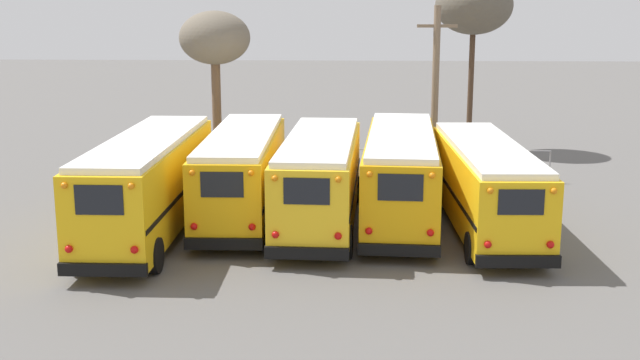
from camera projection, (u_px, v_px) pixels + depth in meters
name	position (u px, v px, depth m)	size (l,w,h in m)	color
ground_plane	(320.00, 227.00, 28.13)	(160.00, 160.00, 0.00)	#5B5956
school_bus_0	(149.00, 182.00, 26.84)	(2.56, 10.70, 3.33)	yellow
school_bus_1	(242.00, 172.00, 28.94)	(2.60, 10.03, 3.15)	#EAAA0F
school_bus_2	(320.00, 178.00, 27.81)	(2.86, 9.76, 3.19)	yellow
school_bus_3	(401.00, 173.00, 28.53)	(3.07, 10.49, 3.22)	#E5A00C
school_bus_4	(485.00, 183.00, 27.50)	(2.76, 10.40, 3.00)	yellow
utility_pole	(435.00, 87.00, 36.36)	(1.80, 0.32, 7.56)	#75604C
bare_tree_0	(474.00, 6.00, 41.03)	(3.97, 3.97, 9.01)	#473323
bare_tree_1	(215.00, 41.00, 35.36)	(3.14, 3.14, 7.34)	brown
fence_line	(327.00, 159.00, 35.15)	(19.45, 0.06, 1.42)	#939399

